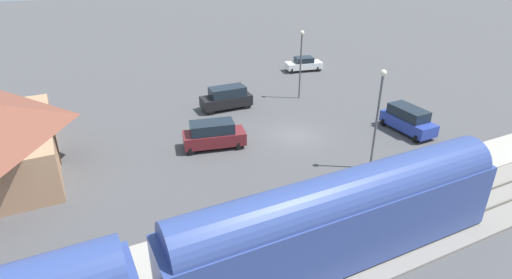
{
  "coord_description": "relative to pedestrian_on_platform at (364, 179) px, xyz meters",
  "views": [
    {
      "loc": [
        -27.16,
        17.19,
        15.46
      ],
      "look_at": [
        -1.04,
        4.22,
        1.0
      ],
      "focal_mm": 29.11,
      "sensor_mm": 36.0,
      "label": 1
    }
  ],
  "objects": [
    {
      "name": "suv_blue",
      "position": [
        6.12,
        -9.89,
        -0.13
      ],
      "size": [
        4.93,
        2.46,
        2.22
      ],
      "color": "#283D9E",
      "rests_on": "ground"
    },
    {
      "name": "pedestrian_waiting_far",
      "position": [
        -0.11,
        -0.18,
        0.0
      ],
      "size": [
        0.36,
        0.36,
        1.71
      ],
      "color": "#333338",
      "rests_on": "platform"
    },
    {
      "name": "suv_black",
      "position": [
        18.0,
        2.06,
        -0.13
      ],
      "size": [
        2.11,
        4.96,
        2.22
      ],
      "color": "black",
      "rests_on": "ground"
    },
    {
      "name": "light_pole_lot_center",
      "position": [
        17.38,
        -5.89,
        3.2
      ],
      "size": [
        0.44,
        0.44,
        7.02
      ],
      "color": "#515156",
      "rests_on": "ground"
    },
    {
      "name": "platform",
      "position": [
        -0.22,
        -0.77,
        -1.13
      ],
      "size": [
        3.2,
        46.0,
        0.3
      ],
      "color": "#A8A399",
      "rests_on": "ground"
    },
    {
      "name": "pedestrian_on_platform",
      "position": [
        0.0,
        0.0,
        0.0
      ],
      "size": [
        0.36,
        0.36,
        1.71
      ],
      "color": "#23284C",
      "rests_on": "platform"
    },
    {
      "name": "railway_track",
      "position": [
        -4.22,
        -0.77,
        -1.19
      ],
      "size": [
        4.8,
        70.0,
        0.3
      ],
      "color": "gray",
      "rests_on": "ground"
    },
    {
      "name": "suv_maroon",
      "position": [
        10.78,
        6.22,
        -0.13
      ],
      "size": [
        2.97,
        5.21,
        2.22
      ],
      "color": "maroon",
      "rests_on": "ground"
    },
    {
      "name": "ground_plane",
      "position": [
        9.78,
        -0.77,
        -1.28
      ],
      "size": [
        200.0,
        200.0,
        0.0
      ],
      "primitive_type": "plane",
      "color": "#4C4C4F"
    },
    {
      "name": "light_pole_near_platform",
      "position": [
        2.58,
        -2.89,
        3.45
      ],
      "size": [
        0.44,
        0.44,
        7.48
      ],
      "color": "#515156",
      "rests_on": "ground"
    },
    {
      "name": "sedan_white",
      "position": [
        25.43,
        -11.52,
        -0.4
      ],
      "size": [
        2.69,
        4.77,
        1.74
      ],
      "color": "white",
      "rests_on": "ground"
    }
  ]
}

